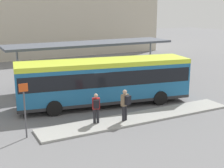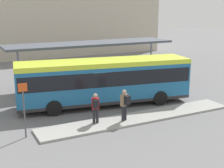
{
  "view_description": "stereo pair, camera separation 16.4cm",
  "coord_description": "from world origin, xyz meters",
  "px_view_note": "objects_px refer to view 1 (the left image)",
  "views": [
    {
      "loc": [
        -8.74,
        -18.02,
        6.4
      ],
      "look_at": [
        0.57,
        0.0,
        1.36
      ],
      "focal_mm": 50.0,
      "sensor_mm": 36.0,
      "label": 1
    },
    {
      "loc": [
        -8.6,
        -18.09,
        6.4
      ],
      "look_at": [
        0.57,
        0.0,
        1.36
      ],
      "focal_mm": 50.0,
      "sensor_mm": 36.0,
      "label": 2
    }
  ],
  "objects_px": {
    "platform_sign": "(25,108)",
    "pedestrian_waiting": "(125,103)",
    "bicycle_blue": "(172,75)",
    "potted_planter_near_shelter": "(85,87)",
    "bicycle_green": "(178,77)",
    "bicycle_yellow": "(168,74)",
    "city_bus": "(105,79)",
    "pedestrian_companion": "(96,107)"
  },
  "relations": [
    {
      "from": "potted_planter_near_shelter",
      "to": "platform_sign",
      "type": "relative_size",
      "value": 0.47
    },
    {
      "from": "city_bus",
      "to": "bicycle_blue",
      "type": "xyz_separation_m",
      "value": [
        8.77,
        3.99,
        -1.4
      ]
    },
    {
      "from": "pedestrian_waiting",
      "to": "platform_sign",
      "type": "xyz_separation_m",
      "value": [
        -5.44,
        0.45,
        0.4
      ]
    },
    {
      "from": "bicycle_yellow",
      "to": "bicycle_blue",
      "type": "bearing_deg",
      "value": 169.93
    },
    {
      "from": "pedestrian_waiting",
      "to": "platform_sign",
      "type": "relative_size",
      "value": 0.64
    },
    {
      "from": "bicycle_green",
      "to": "potted_planter_near_shelter",
      "type": "bearing_deg",
      "value": 100.38
    },
    {
      "from": "platform_sign",
      "to": "pedestrian_companion",
      "type": "bearing_deg",
      "value": -1.06
    },
    {
      "from": "city_bus",
      "to": "pedestrian_companion",
      "type": "distance_m",
      "value": 3.86
    },
    {
      "from": "pedestrian_companion",
      "to": "bicycle_green",
      "type": "bearing_deg",
      "value": -39.15
    },
    {
      "from": "pedestrian_companion",
      "to": "bicycle_yellow",
      "type": "height_order",
      "value": "pedestrian_companion"
    },
    {
      "from": "potted_planter_near_shelter",
      "to": "platform_sign",
      "type": "xyz_separation_m",
      "value": [
        -5.47,
        -5.51,
        0.87
      ]
    },
    {
      "from": "pedestrian_waiting",
      "to": "bicycle_blue",
      "type": "xyz_separation_m",
      "value": [
        9.21,
        7.55,
        -0.79
      ]
    },
    {
      "from": "bicycle_green",
      "to": "platform_sign",
      "type": "relative_size",
      "value": 0.61
    },
    {
      "from": "pedestrian_waiting",
      "to": "potted_planter_near_shelter",
      "type": "height_order",
      "value": "pedestrian_waiting"
    },
    {
      "from": "city_bus",
      "to": "pedestrian_waiting",
      "type": "relative_size",
      "value": 6.43
    },
    {
      "from": "pedestrian_waiting",
      "to": "city_bus",
      "type": "bearing_deg",
      "value": -29.76
    },
    {
      "from": "bicycle_blue",
      "to": "potted_planter_near_shelter",
      "type": "relative_size",
      "value": 1.28
    },
    {
      "from": "platform_sign",
      "to": "potted_planter_near_shelter",
      "type": "bearing_deg",
      "value": 45.21
    },
    {
      "from": "city_bus",
      "to": "potted_planter_near_shelter",
      "type": "distance_m",
      "value": 2.66
    },
    {
      "from": "city_bus",
      "to": "bicycle_blue",
      "type": "bearing_deg",
      "value": 33.84
    },
    {
      "from": "bicycle_yellow",
      "to": "potted_planter_near_shelter",
      "type": "bearing_deg",
      "value": 103.81
    },
    {
      "from": "bicycle_blue",
      "to": "platform_sign",
      "type": "bearing_deg",
      "value": 110.9
    },
    {
      "from": "pedestrian_waiting",
      "to": "bicycle_yellow",
      "type": "relative_size",
      "value": 1.1
    },
    {
      "from": "bicycle_green",
      "to": "bicycle_blue",
      "type": "bearing_deg",
      "value": 12.87
    },
    {
      "from": "city_bus",
      "to": "bicycle_green",
      "type": "relative_size",
      "value": 6.8
    },
    {
      "from": "pedestrian_waiting",
      "to": "bicycle_yellow",
      "type": "height_order",
      "value": "pedestrian_waiting"
    },
    {
      "from": "pedestrian_waiting",
      "to": "bicycle_blue",
      "type": "relative_size",
      "value": 1.06
    },
    {
      "from": "bicycle_green",
      "to": "bicycle_yellow",
      "type": "height_order",
      "value": "bicycle_green"
    },
    {
      "from": "pedestrian_companion",
      "to": "bicycle_blue",
      "type": "xyz_separation_m",
      "value": [
        10.84,
        7.17,
        -0.72
      ]
    },
    {
      "from": "platform_sign",
      "to": "pedestrian_waiting",
      "type": "bearing_deg",
      "value": -4.74
    },
    {
      "from": "pedestrian_companion",
      "to": "bicycle_green",
      "type": "height_order",
      "value": "pedestrian_companion"
    },
    {
      "from": "pedestrian_waiting",
      "to": "platform_sign",
      "type": "distance_m",
      "value": 5.47
    },
    {
      "from": "potted_planter_near_shelter",
      "to": "platform_sign",
      "type": "distance_m",
      "value": 7.82
    },
    {
      "from": "pedestrian_companion",
      "to": "city_bus",
      "type": "bearing_deg",
      "value": -12.66
    },
    {
      "from": "potted_planter_near_shelter",
      "to": "bicycle_green",
      "type": "bearing_deg",
      "value": 5.27
    },
    {
      "from": "bicycle_blue",
      "to": "platform_sign",
      "type": "height_order",
      "value": "platform_sign"
    },
    {
      "from": "pedestrian_companion",
      "to": "bicycle_green",
      "type": "distance_m",
      "value": 12.71
    },
    {
      "from": "platform_sign",
      "to": "bicycle_green",
      "type": "bearing_deg",
      "value": 23.35
    },
    {
      "from": "potted_planter_near_shelter",
      "to": "pedestrian_companion",
      "type": "bearing_deg",
      "value": -106.56
    },
    {
      "from": "pedestrian_companion",
      "to": "platform_sign",
      "type": "distance_m",
      "value": 3.84
    },
    {
      "from": "city_bus",
      "to": "bicycle_green",
      "type": "xyz_separation_m",
      "value": [
        8.87,
        3.25,
        -1.4
      ]
    },
    {
      "from": "pedestrian_waiting",
      "to": "pedestrian_companion",
      "type": "xyz_separation_m",
      "value": [
        -1.63,
        0.38,
        -0.07
      ]
    }
  ]
}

